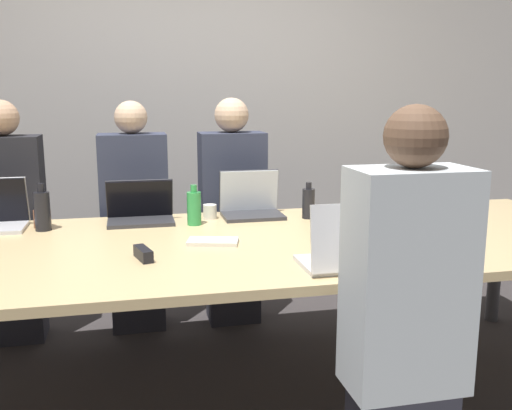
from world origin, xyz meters
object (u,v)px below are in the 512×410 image
Objects in this scene: person_far_center at (232,215)px; bottle_far_center at (308,203)px; laptop_near_midright at (346,250)px; bottle_far_left at (42,210)px; laptop_far_center at (251,203)px; person_far_midleft at (135,221)px; bottle_near_midright at (391,237)px; bottle_far_midleft at (194,208)px; laptop_far_midleft at (140,210)px; person_near_midright at (405,322)px; person_far_left at (10,227)px; cup_far_center at (210,212)px; stapler at (143,254)px; cup_far_left at (42,219)px.

person_far_center is 0.61m from bottle_far_center.
person_far_center reaches higher than laptop_near_midright.
bottle_far_left is 0.71× the size of laptop_far_center.
bottle_far_left is (-0.46, -0.48, 0.19)m from person_far_midleft.
bottle_near_midright is at bearing -82.89° from bottle_far_center.
person_far_center is at bearing 59.68° from bottle_far_midleft.
bottle_near_midright is (1.05, -1.32, 0.17)m from person_far_midleft.
person_near_midright is at bearing -59.08° from laptop_far_midleft.
laptop_far_midleft is 0.25× the size of person_far_center.
laptop_near_midright is at bearing -98.82° from bottle_far_center.
person_far_center is at bearing -82.10° from laptop_near_midright.
laptop_near_midright is at bearing -153.99° from bottle_near_midright.
bottle_far_center is at bearing -93.14° from person_near_midright.
laptop_far_center is (1.36, -0.33, 0.15)m from person_far_left.
laptop_near_midright is 0.23× the size of person_far_center.
laptop_far_center is (1.11, 0.12, -0.03)m from bottle_far_left.
person_far_midleft reaches higher than laptop_far_center.
bottle_far_midleft is 0.61m from person_far_center.
laptop_near_midright is 4.17× the size of cup_far_center.
laptop_far_center is 0.38m from person_far_center.
bottle_near_midright is (1.51, -0.84, -0.01)m from bottle_far_left.
laptop_far_midleft is at bearing 137.87° from bottle_near_midright.
cup_far_center is (0.38, 0.00, -0.03)m from laptop_far_midleft.
person_far_midleft is 0.99× the size of person_far_left.
bottle_near_midright is at bearing -36.25° from person_far_left.
laptop_near_midright is 1.59× the size of bottle_near_midright.
bottle_far_midleft is at bearing -154.92° from laptop_far_center.
person_far_center is 17.77× the size of cup_far_center.
laptop_far_midleft is 2.28× the size of stapler.
person_far_midleft reaches higher than bottle_far_center.
cup_far_left is 0.44× the size of bottle_near_midright.
person_far_left is 1.18m from cup_far_center.
bottle_far_left is 1.19× the size of bottle_far_center.
person_near_midright reaches higher than bottle_far_center.
person_far_left reaches higher than cup_far_left.
person_far_left is at bearing 108.94° from stapler.
bottle_far_center is (0.92, -0.10, 0.02)m from laptop_far_midleft.
bottle_far_left is 1.11m from laptop_far_center.
person_far_midleft is 1.69m from bottle_near_midright.
person_near_midright is 17.70× the size of cup_far_center.
person_far_center reaches higher than stapler.
person_far_midleft is at bearing 40.68° from cup_far_left.
bottle_far_center is (0.34, -0.48, 0.16)m from person_far_center.
laptop_near_midright is at bearing -43.04° from person_far_left.
stapler is (-0.58, -1.10, 0.10)m from person_far_center.
person_far_midleft is 8.98× the size of stapler.
person_near_midright is 1.10m from stapler.
bottle_far_center is at bearing -24.57° from laptop_far_center.
bottle_far_center is 1.11m from stapler.
person_far_left reaches higher than bottle_far_midleft.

